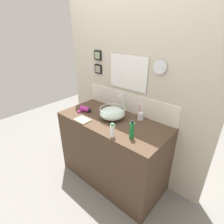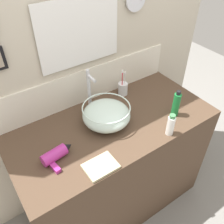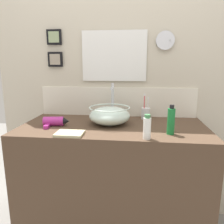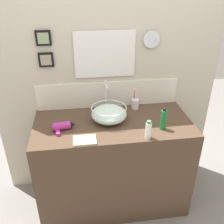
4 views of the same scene
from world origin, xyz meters
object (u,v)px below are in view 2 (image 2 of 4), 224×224
Objects in this scene: hair_drier at (57,154)px; lotion_bottle at (171,125)px; glass_bowl_sink at (106,115)px; faucet at (89,87)px; toothbrush_cup at (123,88)px; hand_towel at (101,166)px; spray_bottle at (176,104)px.

hair_drier is 0.68m from lotion_bottle.
lotion_bottle reaches higher than glass_bowl_sink.
glass_bowl_sink is 0.22m from faucet.
toothbrush_cup is at bearing 23.15° from hair_drier.
faucet is 0.49m from hair_drier.
hair_drier is (-0.38, -0.28, -0.13)m from faucet.
hand_towel is at bearing 177.28° from lotion_bottle.
spray_bottle is at bearing 35.40° from lotion_bottle.
spray_bottle is at bearing -7.31° from hair_drier.
toothbrush_cup reaches higher than hand_towel.
spray_bottle is (0.80, -0.10, 0.06)m from hair_drier.
lotion_bottle is at bearing -62.19° from faucet.
faucet is at bearing 64.97° from hand_towel.
lotion_bottle is 0.79× the size of spray_bottle.
glass_bowl_sink is 1.58× the size of hair_drier.
glass_bowl_sink is 2.01× the size of lotion_bottle.
faucet reaches higher than lotion_bottle.
hair_drier is 0.92× the size of toothbrush_cup.
spray_bottle is (0.41, -0.19, 0.02)m from glass_bowl_sink.
hand_towel is (-0.48, 0.02, -0.06)m from lotion_bottle.
faucet is 0.29m from toothbrush_cup.
toothbrush_cup is 0.49m from lotion_bottle.
glass_bowl_sink is at bearing 12.63° from hair_drier.
faucet is 0.57m from spray_bottle.
faucet is at bearing 117.81° from lotion_bottle.
faucet is 1.94× the size of lotion_bottle.
toothbrush_cup is (0.27, -0.00, -0.11)m from faucet.
toothbrush_cup is 0.41m from spray_bottle.
faucet is (0.00, 0.20, 0.09)m from glass_bowl_sink.
spray_bottle is (0.14, -0.38, 0.04)m from toothbrush_cup.
hair_drier is 0.25m from hand_towel.
faucet is 0.56m from lotion_bottle.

